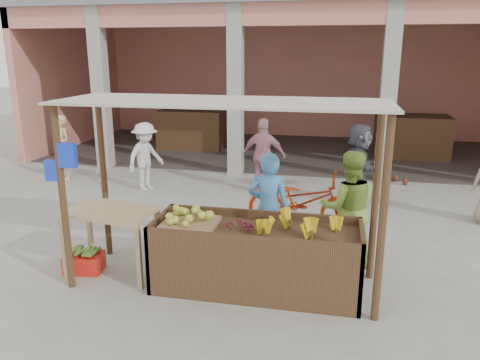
% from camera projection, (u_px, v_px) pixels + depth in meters
% --- Properties ---
extents(ground, '(60.00, 60.00, 0.00)m').
position_uv_depth(ground, '(218.00, 284.00, 6.14)').
color(ground, gray).
rests_on(ground, ground).
extents(market_building, '(14.40, 6.40, 4.20)m').
position_uv_depth(market_building, '(294.00, 60.00, 13.83)').
color(market_building, '#DC8473').
rests_on(market_building, ground).
extents(fruit_stall, '(2.60, 0.95, 0.80)m').
position_uv_depth(fruit_stall, '(256.00, 259.00, 5.94)').
color(fruit_stall, '#513A20').
rests_on(fruit_stall, ground).
extents(stall_awning, '(4.09, 1.35, 2.39)m').
position_uv_depth(stall_awning, '(217.00, 134.00, 5.67)').
color(stall_awning, '#513A20').
rests_on(stall_awning, ground).
extents(banana_heap, '(0.98, 0.53, 0.18)m').
position_uv_depth(banana_heap, '(298.00, 226.00, 5.71)').
color(banana_heap, yellow).
rests_on(banana_heap, fruit_stall).
extents(melon_tray, '(0.68, 0.59, 0.19)m').
position_uv_depth(melon_tray, '(190.00, 219.00, 5.95)').
color(melon_tray, '#94704C').
rests_on(melon_tray, fruit_stall).
extents(berry_heap, '(0.44, 0.36, 0.14)m').
position_uv_depth(berry_heap, '(239.00, 224.00, 5.83)').
color(berry_heap, maroon).
rests_on(berry_heap, fruit_stall).
extents(side_table, '(1.26, 0.95, 0.93)m').
position_uv_depth(side_table, '(111.00, 220.00, 6.23)').
color(side_table, tan).
rests_on(side_table, ground).
extents(papaya_pile, '(0.64, 0.36, 0.18)m').
position_uv_depth(papaya_pile, '(110.00, 203.00, 6.16)').
color(papaya_pile, '#4B8D2E').
rests_on(papaya_pile, side_table).
extents(red_crate, '(0.54, 0.42, 0.26)m').
position_uv_depth(red_crate, '(84.00, 263.00, 6.47)').
color(red_crate, red).
rests_on(red_crate, ground).
extents(plantain_bundle, '(0.39, 0.28, 0.08)m').
position_uv_depth(plantain_bundle, '(83.00, 251.00, 6.42)').
color(plantain_bundle, '#557F2E').
rests_on(plantain_bundle, red_crate).
extents(produce_sacks, '(0.85, 0.80, 0.65)m').
position_uv_depth(produce_sacks, '(397.00, 170.00, 10.68)').
color(produce_sacks, maroon).
rests_on(produce_sacks, ground).
extents(vendor_blue, '(0.66, 0.49, 1.74)m').
position_uv_depth(vendor_blue, '(269.00, 205.00, 6.53)').
color(vendor_blue, '#4B8ECC').
rests_on(vendor_blue, ground).
extents(vendor_green, '(0.88, 0.56, 1.74)m').
position_uv_depth(vendor_green, '(348.00, 205.00, 6.55)').
color(vendor_green, '#8CB23F').
rests_on(vendor_green, ground).
extents(motorcycle, '(0.78, 2.01, 1.03)m').
position_uv_depth(motorcycle, '(303.00, 200.00, 7.93)').
color(motorcycle, '#A72A0A').
rests_on(motorcycle, ground).
extents(shopper_a, '(0.89, 1.15, 1.60)m').
position_uv_depth(shopper_a, '(145.00, 154.00, 10.13)').
color(shopper_a, silver).
rests_on(shopper_a, ground).
extents(shopper_b, '(1.03, 0.59, 1.71)m').
position_uv_depth(shopper_b, '(264.00, 153.00, 9.93)').
color(shopper_b, '#C48394').
rests_on(shopper_b, ground).
extents(shopper_d, '(0.73, 1.61, 1.70)m').
position_uv_depth(shopper_d, '(359.00, 162.00, 9.14)').
color(shopper_d, '#464751').
rests_on(shopper_d, ground).
extents(shopper_e, '(0.73, 0.67, 1.59)m').
position_uv_depth(shopper_e, '(62.00, 146.00, 11.00)').
color(shopper_e, tan).
rests_on(shopper_e, ground).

